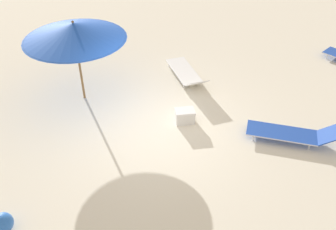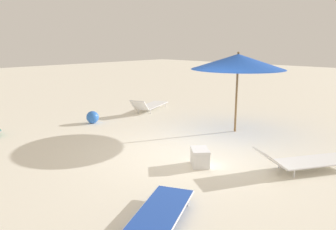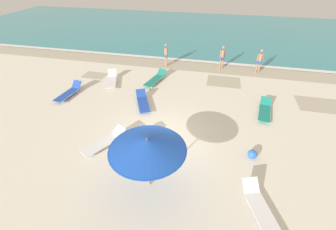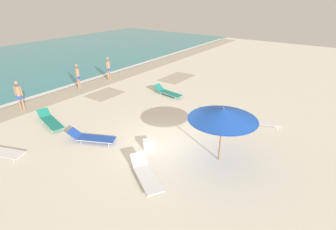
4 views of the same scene
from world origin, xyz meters
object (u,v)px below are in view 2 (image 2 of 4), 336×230
beach_umbrella (238,62)px  beach_ball (93,117)px  cooler_box (200,157)px  sun_lounger_under_umbrella (153,219)px  sun_lounger_near_water_right (150,105)px  sun_lounger_beside_umbrella (305,161)px

beach_umbrella → beach_ball: 4.86m
beach_ball → cooler_box: 4.83m
beach_umbrella → cooler_box: beach_umbrella is taller
sun_lounger_under_umbrella → sun_lounger_near_water_right: bearing=-68.3°
beach_ball → sun_lounger_under_umbrella: bearing=152.9°
sun_lounger_near_water_right → beach_ball: size_ratio=5.63×
sun_lounger_near_water_right → sun_lounger_beside_umbrella: bearing=142.9°
sun_lounger_under_umbrella → sun_lounger_beside_umbrella: (-0.64, -3.68, -0.00)m
beach_umbrella → beach_ball: beach_umbrella is taller
beach_ball → cooler_box: beach_ball is taller
beach_umbrella → sun_lounger_under_umbrella: 5.95m
sun_lounger_under_umbrella → beach_ball: bearing=-52.1°
beach_umbrella → beach_ball: bearing=30.7°
beach_umbrella → cooler_box: bearing=107.8°
sun_lounger_under_umbrella → sun_lounger_near_water_right: (5.95, -5.61, 0.00)m
sun_lounger_beside_umbrella → beach_ball: 6.55m
beach_umbrella → cooler_box: 3.53m
sun_lounger_under_umbrella → beach_umbrella: bearing=-94.3°
sun_lounger_under_umbrella → sun_lounger_near_water_right: 8.17m
sun_lounger_under_umbrella → beach_ball: size_ratio=5.48×
beach_umbrella → sun_lounger_near_water_right: (3.94, -0.31, -1.80)m
beach_umbrella → sun_lounger_near_water_right: beach_umbrella is taller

